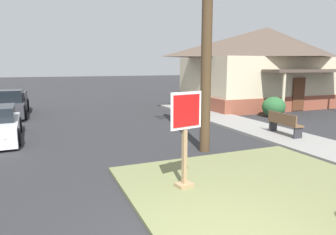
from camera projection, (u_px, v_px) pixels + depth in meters
The scene contains 8 objects.
grass_corner_patch at pixel (264, 191), 6.59m from camera, with size 5.75×5.42×0.08m, color olive.
sidewalk_strip at pixel (267, 132), 12.38m from camera, with size 2.20×18.72×0.12m, color gray.
stop_sign at pixel (185, 140), 6.52m from camera, with size 0.79×0.34×2.12m.
manhole_cover at pixel (161, 177), 7.51m from camera, with size 0.70×0.70×0.02m, color black.
pickup_truck_charcoal at pixel (7, 105), 16.48m from camera, with size 2.07×5.01×1.48m.
street_bench at pixel (284, 123), 11.55m from camera, with size 0.48×1.55×0.85m.
corner_house at pixel (266, 66), 20.74m from camera, with size 10.96×7.72×5.32m.
shrub_near_porch at pixel (274, 107), 16.23m from camera, with size 1.23×1.23×1.11m, color #2A5F32.
Camera 1 is at (-2.17, -3.25, 2.74)m, focal length 32.16 mm.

